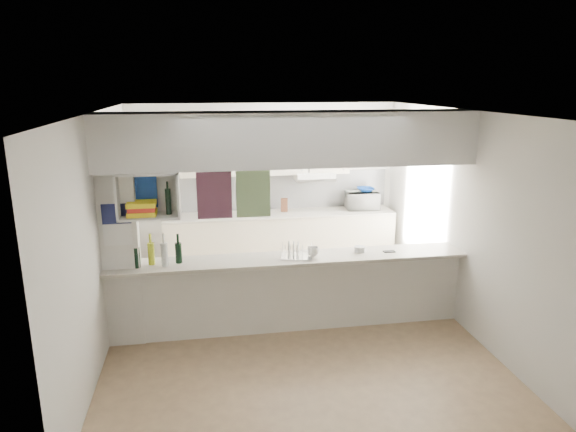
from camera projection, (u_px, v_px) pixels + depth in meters
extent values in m
plane|color=#8B6D51|center=(290.00, 329.00, 6.24)|extent=(4.80, 4.80, 0.00)
plane|color=white|center=(290.00, 111.00, 5.59)|extent=(4.80, 4.80, 0.00)
plane|color=silver|center=(265.00, 186.00, 8.21)|extent=(4.20, 0.00, 4.20)
plane|color=silver|center=(100.00, 235.00, 5.58)|extent=(0.00, 4.80, 4.80)
plane|color=silver|center=(460.00, 218.00, 6.25)|extent=(0.00, 4.80, 4.80)
cube|color=silver|center=(290.00, 295.00, 6.13)|extent=(4.20, 0.15, 0.88)
cube|color=#B7B1A1|center=(290.00, 259.00, 6.02)|extent=(4.20, 0.50, 0.04)
cube|color=white|center=(290.00, 139.00, 5.66)|extent=(4.20, 0.50, 0.60)
cube|color=silver|center=(119.00, 234.00, 5.61)|extent=(0.40, 0.18, 2.60)
cube|color=#191E4C|center=(116.00, 214.00, 5.46)|extent=(0.30, 0.01, 0.22)
cube|color=white|center=(118.00, 235.00, 5.51)|extent=(0.30, 0.01, 0.24)
cube|color=#311629|center=(214.00, 192.00, 5.89)|extent=(0.40, 0.02, 0.62)
cube|color=#1B6E7B|center=(253.00, 191.00, 5.96)|extent=(0.40, 0.02, 0.62)
cube|color=white|center=(150.00, 216.00, 5.52)|extent=(0.65, 0.35, 0.02)
cube|color=white|center=(147.00, 172.00, 5.40)|extent=(0.65, 0.35, 0.02)
cube|color=white|center=(150.00, 191.00, 5.61)|extent=(0.65, 0.02, 0.50)
cube|color=white|center=(118.00, 196.00, 5.41)|extent=(0.02, 0.35, 0.50)
cube|color=white|center=(179.00, 193.00, 5.51)|extent=(0.02, 0.35, 0.50)
cube|color=yellow|center=(142.00, 213.00, 5.49)|extent=(0.30, 0.24, 0.05)
cube|color=#B42218|center=(142.00, 208.00, 5.48)|extent=(0.28, 0.22, 0.05)
cube|color=yellow|center=(142.00, 204.00, 5.47)|extent=(0.30, 0.24, 0.05)
cube|color=navy|center=(145.00, 192.00, 5.57)|extent=(0.26, 0.02, 0.34)
cylinder|color=black|center=(168.00, 202.00, 5.51)|extent=(0.06, 0.06, 0.28)
cube|color=beige|center=(280.00, 241.00, 8.17)|extent=(3.60, 0.60, 0.90)
cube|color=#B7B1A1|center=(280.00, 214.00, 8.05)|extent=(3.60, 0.63, 0.03)
cube|color=silver|center=(277.00, 190.00, 8.24)|extent=(3.60, 0.03, 0.60)
cube|color=beige|center=(266.00, 151.00, 7.90)|extent=(2.62, 0.34, 0.72)
cube|color=white|center=(314.00, 176.00, 8.05)|extent=(0.60, 0.46, 0.12)
cube|color=silver|center=(317.00, 181.00, 7.84)|extent=(0.60, 0.02, 0.05)
imported|color=white|center=(362.00, 200.00, 8.27)|extent=(0.54, 0.38, 0.28)
imported|color=navy|center=(366.00, 190.00, 8.23)|extent=(0.27, 0.27, 0.07)
cube|color=silver|center=(297.00, 256.00, 6.02)|extent=(0.42, 0.35, 0.01)
cylinder|color=white|center=(289.00, 248.00, 6.00)|extent=(0.05, 0.18, 0.18)
cylinder|color=white|center=(293.00, 248.00, 6.00)|extent=(0.05, 0.18, 0.18)
cylinder|color=white|center=(298.00, 248.00, 5.99)|extent=(0.05, 0.18, 0.18)
imported|color=white|center=(313.00, 251.00, 6.00)|extent=(0.18, 0.18, 0.11)
cylinder|color=black|center=(137.00, 257.00, 5.65)|extent=(0.07, 0.07, 0.23)
cylinder|color=black|center=(136.00, 243.00, 5.61)|extent=(0.03, 0.03, 0.11)
cylinder|color=#94A21B|center=(151.00, 254.00, 5.75)|extent=(0.07, 0.07, 0.25)
cylinder|color=#94A21B|center=(150.00, 239.00, 5.70)|extent=(0.03, 0.03, 0.11)
cylinder|color=silver|center=(164.00, 255.00, 5.69)|extent=(0.07, 0.07, 0.27)
cylinder|color=silver|center=(163.00, 239.00, 5.65)|extent=(0.03, 0.03, 0.11)
cylinder|color=black|center=(179.00, 253.00, 5.80)|extent=(0.07, 0.07, 0.23)
cylinder|color=black|center=(178.00, 239.00, 5.75)|extent=(0.03, 0.03, 0.11)
cylinder|color=silver|center=(360.00, 249.00, 6.20)|extent=(0.13, 0.13, 0.06)
cube|color=black|center=(389.00, 251.00, 6.20)|extent=(0.14, 0.07, 0.01)
cylinder|color=black|center=(257.00, 209.00, 8.02)|extent=(0.09, 0.09, 0.13)
cube|color=#4F2C1B|center=(284.00, 205.00, 8.11)|extent=(0.12, 0.11, 0.21)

